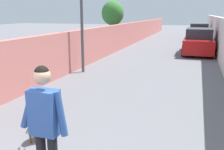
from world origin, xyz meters
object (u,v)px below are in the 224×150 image
at_px(tree_left_near, 113,13).
at_px(car_near, 199,42).
at_px(car_far, 199,33).
at_px(dog, 38,127).
at_px(person_skateboarder, 45,120).

relative_size(tree_left_near, car_near, 0.79).
bearing_deg(car_far, car_near, -180.00).
bearing_deg(dog, car_far, -8.17).
distance_m(tree_left_near, car_far, 8.12).
height_order(person_skateboarder, dog, person_skateboarder).
relative_size(tree_left_near, dog, 2.13).
bearing_deg(car_near, car_far, 0.00).
relative_size(dog, car_far, 0.42).
relative_size(tree_left_near, person_skateboarder, 1.98).
xyz_separation_m(person_skateboarder, car_near, (14.00, -1.89, -0.39)).
xyz_separation_m(tree_left_near, car_near, (-3.73, -6.82, -1.70)).
relative_size(person_skateboarder, dog, 1.08).
height_order(tree_left_near, car_far, tree_left_near).
bearing_deg(tree_left_near, dog, -166.71).
height_order(person_skateboarder, car_near, person_skateboarder).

